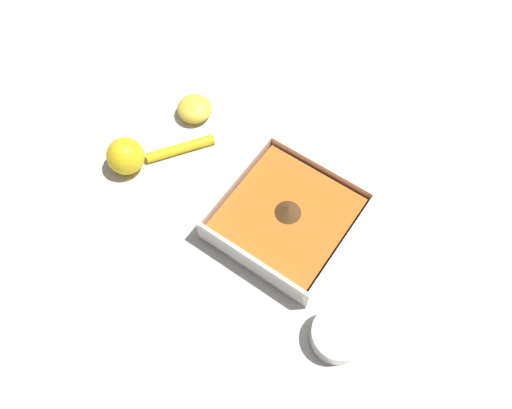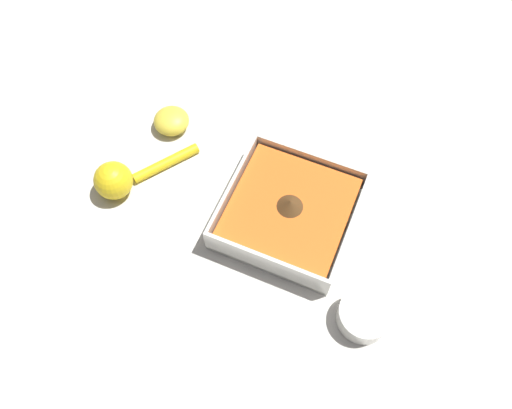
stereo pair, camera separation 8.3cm
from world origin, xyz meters
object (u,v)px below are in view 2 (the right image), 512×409
(spice_bowl, at_px, (364,316))
(lemon_squeezer, at_px, (120,178))
(square_dish, at_px, (289,212))
(lemon_half, at_px, (171,121))

(spice_bowl, distance_m, lemon_squeezer, 0.46)
(square_dish, xyz_separation_m, lemon_squeezer, (-0.29, -0.05, 0.01))
(lemon_squeezer, xyz_separation_m, lemon_half, (0.02, 0.15, -0.01))
(spice_bowl, distance_m, lemon_half, 0.49)
(lemon_half, bearing_deg, spice_bowl, -26.05)
(square_dish, bearing_deg, spice_bowl, -35.32)
(lemon_half, bearing_deg, square_dish, -19.50)
(square_dish, xyz_separation_m, spice_bowl, (0.17, -0.12, -0.01))
(lemon_squeezer, bearing_deg, spice_bowl, 117.24)
(spice_bowl, relative_size, lemon_squeezer, 0.48)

